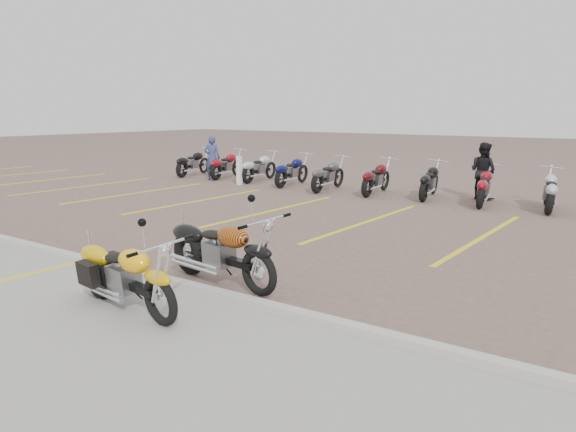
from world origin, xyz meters
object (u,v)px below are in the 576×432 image
(person_b, at_px, (483,171))
(bollard, at_px, (239,171))
(person_a, at_px, (212,158))
(yellow_cruiser, at_px, (126,278))
(flame_cruiser, at_px, (220,254))

(person_b, height_order, bollard, person_b)
(person_a, bearing_deg, yellow_cruiser, 101.60)
(yellow_cruiser, xyz_separation_m, flame_cruiser, (0.22, 1.55, 0.03))
(flame_cruiser, bearing_deg, yellow_cruiser, -89.69)
(flame_cruiser, bearing_deg, person_b, 94.77)
(flame_cruiser, relative_size, person_a, 1.40)
(yellow_cruiser, distance_m, bollard, 12.59)
(flame_cruiser, height_order, bollard, bollard)
(yellow_cruiser, relative_size, bollard, 2.16)
(flame_cruiser, distance_m, person_b, 10.58)
(flame_cruiser, height_order, person_a, person_a)
(yellow_cruiser, height_order, bollard, bollard)
(person_b, bearing_deg, bollard, 30.29)
(flame_cruiser, xyz_separation_m, bollard, (-7.26, 8.89, 0.03))
(yellow_cruiser, relative_size, person_a, 1.31)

